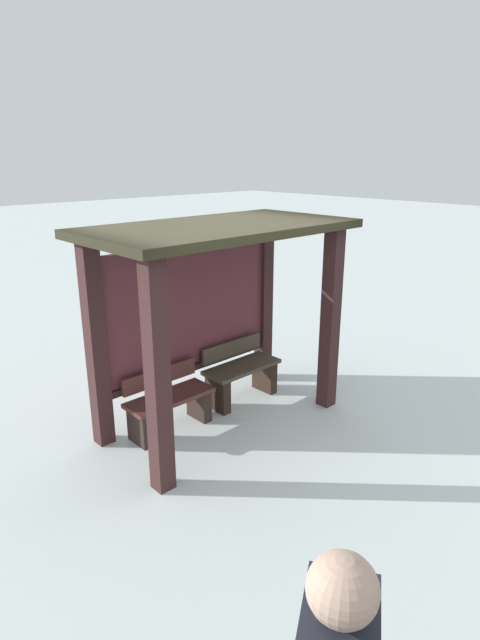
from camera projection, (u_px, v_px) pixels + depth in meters
name	position (u px, v px, depth m)	size (l,w,h in m)	color
ground_plane	(223.00, 421.00, 6.08)	(60.00, 60.00, 0.00)	silver
bus_shelter	(212.00, 283.00, 5.68)	(2.94, 1.56, 2.34)	#39201F
bench_left_inside	(169.00, 404.00, 5.81)	(1.03, 0.40, 0.71)	#532A25
bench_center_inside	(241.00, 374.00, 6.54)	(1.03, 0.42, 0.76)	#443A2C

